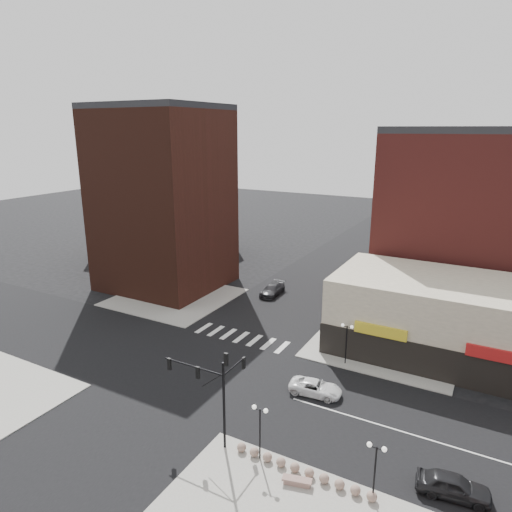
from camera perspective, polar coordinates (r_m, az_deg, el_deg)
The scene contains 18 objects.
ground at distance 45.80m, azimuth -7.13°, elevation -14.01°, with size 240.00×240.00×0.00m, color black.
road_ew at distance 45.80m, azimuth -7.13°, elevation -14.00°, with size 200.00×14.00×0.02m, color black.
road_ns at distance 45.80m, azimuth -7.13°, elevation -14.00°, with size 14.00×200.00×0.02m, color black.
sidewalk_nw at distance 64.28m, azimuth -10.11°, elevation -5.08°, with size 15.00×15.00×0.12m, color gray.
sidewalk_ne at distance 52.44m, azimuth 15.95°, elevation -10.41°, with size 15.00×15.00×0.12m, color gray.
building_nw at distance 66.92m, azimuth -11.51°, elevation 6.71°, with size 16.00×15.00×25.00m, color #3C1B13.
building_nw_low at distance 87.96m, azimuth -11.31°, elevation 4.52°, with size 20.00×18.00×12.00m, color #3C1B13.
building_ne_midrise at distance 62.69m, azimuth 23.89°, elevation 3.68°, with size 18.00×15.00×22.00m, color maroon.
building_ne_row at distance 50.82m, azimuth 23.56°, elevation -8.02°, with size 24.20×12.20×8.00m.
traffic_signal at distance 34.16m, azimuth -5.13°, elevation -15.48°, with size 5.59×3.09×7.77m.
street_lamp_se_a at distance 33.32m, azimuth 0.50°, elevation -19.74°, with size 1.22×0.32×4.16m.
street_lamp_se_b at distance 31.13m, azimuth 14.76°, elevation -23.28°, with size 1.22×0.32×4.16m.
street_lamp_ne at distance 45.90m, azimuth 11.28°, elevation -9.51°, with size 1.22×0.32×4.16m.
bollard_row at distance 33.99m, azimuth 5.77°, elevation -25.08°, with size 10.11×0.66×0.66m.
white_suv at distance 41.98m, azimuth 7.45°, elevation -16.00°, with size 2.12×4.61×1.28m, color white.
dark_sedan_east at distance 34.67m, azimuth 23.44°, elevation -24.86°, with size 1.82×4.53×1.55m, color black.
dark_sedan_north at distance 64.12m, azimuth 2.07°, elevation -4.21°, with size 2.16×5.32×1.54m, color black.
stone_bench at distance 33.34m, azimuth 5.14°, elevation -26.25°, with size 2.02×1.05×0.45m.
Camera 1 is at (23.83, -31.91, 22.62)m, focal length 32.00 mm.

